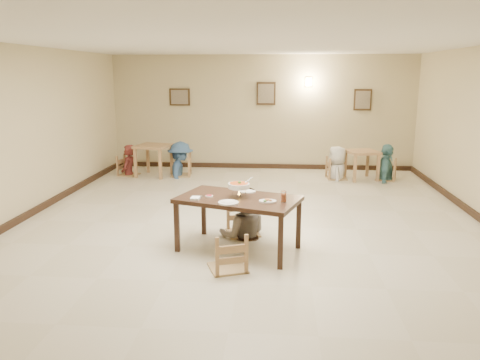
# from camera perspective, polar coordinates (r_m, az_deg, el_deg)

# --- Properties ---
(floor) EXTENTS (10.00, 10.00, 0.00)m
(floor) POSITION_cam_1_polar(r_m,az_deg,el_deg) (7.92, 1.20, -5.64)
(floor) COLOR beige
(floor) RESTS_ON ground
(ceiling) EXTENTS (10.00, 10.00, 0.00)m
(ceiling) POSITION_cam_1_polar(r_m,az_deg,el_deg) (7.53, 1.31, 16.57)
(ceiling) COLOR white
(ceiling) RESTS_ON wall_back
(wall_back) EXTENTS (10.00, 0.00, 10.00)m
(wall_back) POSITION_cam_1_polar(r_m,az_deg,el_deg) (12.54, 2.70, 8.21)
(wall_back) COLOR #CABA90
(wall_back) RESTS_ON floor
(wall_front) EXTENTS (10.00, 0.00, 10.00)m
(wall_front) POSITION_cam_1_polar(r_m,az_deg,el_deg) (2.73, -5.47, -8.90)
(wall_front) COLOR #CABA90
(wall_front) RESTS_ON floor
(wall_left) EXTENTS (0.00, 10.00, 10.00)m
(wall_left) POSITION_cam_1_polar(r_m,az_deg,el_deg) (8.78, -25.89, 4.96)
(wall_left) COLOR #CABA90
(wall_left) RESTS_ON floor
(baseboard_back) EXTENTS (8.00, 0.06, 0.12)m
(baseboard_back) POSITION_cam_1_polar(r_m,az_deg,el_deg) (12.71, 2.63, 1.72)
(baseboard_back) COLOR black
(baseboard_back) RESTS_ON floor
(baseboard_left) EXTENTS (0.06, 10.00, 0.12)m
(baseboard_left) POSITION_cam_1_polar(r_m,az_deg,el_deg) (9.05, -24.84, -4.09)
(baseboard_left) COLOR black
(baseboard_left) RESTS_ON floor
(picture_a) EXTENTS (0.55, 0.04, 0.45)m
(picture_a) POSITION_cam_1_polar(r_m,az_deg,el_deg) (12.75, -7.37, 10.00)
(picture_a) COLOR #342415
(picture_a) RESTS_ON wall_back
(picture_b) EXTENTS (0.50, 0.04, 0.60)m
(picture_b) POSITION_cam_1_polar(r_m,az_deg,el_deg) (12.47, 3.19, 10.48)
(picture_b) COLOR #342415
(picture_b) RESTS_ON wall_back
(picture_c) EXTENTS (0.45, 0.04, 0.55)m
(picture_c) POSITION_cam_1_polar(r_m,az_deg,el_deg) (12.65, 14.73, 9.44)
(picture_c) COLOR #342415
(picture_c) RESTS_ON wall_back
(wall_sconce) EXTENTS (0.16, 0.05, 0.22)m
(wall_sconce) POSITION_cam_1_polar(r_m,az_deg,el_deg) (12.48, 8.37, 11.75)
(wall_sconce) COLOR #FFD88C
(wall_sconce) RESTS_ON wall_back
(main_table) EXTENTS (1.89, 1.43, 0.79)m
(main_table) POSITION_cam_1_polar(r_m,az_deg,el_deg) (6.68, -0.21, -2.82)
(main_table) COLOR #341F14
(main_table) RESTS_ON floor
(chair_far) EXTENTS (0.48, 0.48, 1.02)m
(chair_far) POSITION_cam_1_polar(r_m,az_deg,el_deg) (7.40, 0.38, -2.84)
(chair_far) COLOR tan
(chair_far) RESTS_ON floor
(chair_near) EXTENTS (0.46, 0.46, 0.99)m
(chair_near) POSITION_cam_1_polar(r_m,az_deg,el_deg) (6.09, -1.54, -6.52)
(chair_near) COLOR tan
(chair_near) RESTS_ON floor
(main_diner) EXTENTS (0.85, 0.70, 1.59)m
(main_diner) POSITION_cam_1_polar(r_m,az_deg,el_deg) (7.23, 0.41, -0.86)
(main_diner) COLOR gray
(main_diner) RESTS_ON floor
(curry_warmer) EXTENTS (0.34, 0.31, 0.28)m
(curry_warmer) POSITION_cam_1_polar(r_m,az_deg,el_deg) (6.66, -0.14, -0.72)
(curry_warmer) COLOR silver
(curry_warmer) RESTS_ON main_table
(rice_plate_far) EXTENTS (0.27, 0.27, 0.06)m
(rice_plate_far) POSITION_cam_1_polar(r_m,az_deg,el_deg) (6.95, 0.84, -1.39)
(rice_plate_far) COLOR white
(rice_plate_far) RESTS_ON main_table
(rice_plate_near) EXTENTS (0.28, 0.28, 0.06)m
(rice_plate_near) POSITION_cam_1_polar(r_m,az_deg,el_deg) (6.36, -1.43, -2.75)
(rice_plate_near) COLOR white
(rice_plate_near) RESTS_ON main_table
(fried_plate) EXTENTS (0.24, 0.24, 0.05)m
(fried_plate) POSITION_cam_1_polar(r_m,az_deg,el_deg) (6.44, 3.38, -2.54)
(fried_plate) COLOR white
(fried_plate) RESTS_ON main_table
(chili_dish) EXTENTS (0.11, 0.11, 0.02)m
(chili_dish) POSITION_cam_1_polar(r_m,az_deg,el_deg) (6.71, -3.78, -1.97)
(chili_dish) COLOR white
(chili_dish) RESTS_ON main_table
(napkin_cutlery) EXTENTS (0.16, 0.24, 0.03)m
(napkin_cutlery) POSITION_cam_1_polar(r_m,az_deg,el_deg) (6.60, -5.45, -2.21)
(napkin_cutlery) COLOR white
(napkin_cutlery) RESTS_ON main_table
(drink_glass) EXTENTS (0.08, 0.08, 0.15)m
(drink_glass) POSITION_cam_1_polar(r_m,az_deg,el_deg) (6.45, 5.33, -2.05)
(drink_glass) COLOR white
(drink_glass) RESTS_ON main_table
(bg_table_left) EXTENTS (0.92, 0.92, 0.78)m
(bg_table_left) POSITION_cam_1_polar(r_m,az_deg,el_deg) (11.84, -10.51, 3.57)
(bg_table_left) COLOR #A77E55
(bg_table_left) RESTS_ON floor
(bg_table_right) EXTENTS (0.86, 0.86, 0.70)m
(bg_table_right) POSITION_cam_1_polar(r_m,az_deg,el_deg) (11.65, 14.64, 2.83)
(bg_table_right) COLOR #A77E55
(bg_table_right) RESTS_ON floor
(bg_chair_ll) EXTENTS (0.45, 0.45, 0.96)m
(bg_chair_ll) POSITION_cam_1_polar(r_m,az_deg,el_deg) (12.07, -13.49, 2.80)
(bg_chair_ll) COLOR tan
(bg_chair_ll) RESTS_ON floor
(bg_chair_lr) EXTENTS (0.50, 0.50, 1.05)m
(bg_chair_lr) POSITION_cam_1_polar(r_m,az_deg,el_deg) (11.78, -7.28, 3.04)
(bg_chair_lr) COLOR tan
(bg_chair_lr) RESTS_ON floor
(bg_chair_rl) EXTENTS (0.47, 0.47, 0.99)m
(bg_chair_rl) POSITION_cam_1_polar(r_m,az_deg,el_deg) (11.59, 11.76, 2.56)
(bg_chair_rl) COLOR tan
(bg_chair_rl) RESTS_ON floor
(bg_chair_rr) EXTENTS (0.45, 0.45, 0.95)m
(bg_chair_rr) POSITION_cam_1_polar(r_m,az_deg,el_deg) (11.78, 17.43, 2.30)
(bg_chair_rr) COLOR tan
(bg_chair_rr) RESTS_ON floor
(bg_diner_a) EXTENTS (0.40, 0.58, 1.55)m
(bg_diner_a) POSITION_cam_1_polar(r_m,az_deg,el_deg) (12.02, -13.57, 4.19)
(bg_diner_a) COLOR maroon
(bg_diner_a) RESTS_ON floor
(bg_diner_b) EXTENTS (0.75, 1.17, 1.72)m
(bg_diner_b) POSITION_cam_1_polar(r_m,az_deg,el_deg) (11.73, -7.33, 4.64)
(bg_diner_b) COLOR #40638F
(bg_diner_b) RESTS_ON floor
(bg_diner_c) EXTENTS (0.53, 0.79, 1.59)m
(bg_diner_c) POSITION_cam_1_polar(r_m,az_deg,el_deg) (11.54, 11.83, 4.04)
(bg_diner_c) COLOR silver
(bg_diner_c) RESTS_ON floor
(bg_diner_d) EXTENTS (0.67, 1.09, 1.74)m
(bg_diner_d) POSITION_cam_1_polar(r_m,az_deg,el_deg) (11.71, 17.56, 4.19)
(bg_diner_d) COLOR teal
(bg_diner_d) RESTS_ON floor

